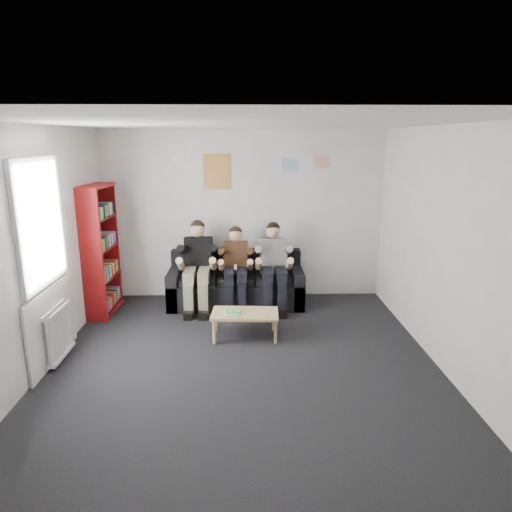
% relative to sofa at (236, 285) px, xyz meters
% --- Properties ---
extents(room_shell, '(5.00, 5.00, 5.00)m').
position_rel_sofa_xyz_m(room_shell, '(0.11, -2.10, 1.06)').
color(room_shell, black).
rests_on(room_shell, ground).
extents(sofa, '(2.09, 0.85, 0.81)m').
position_rel_sofa_xyz_m(sofa, '(0.00, 0.00, 0.00)').
color(sofa, black).
rests_on(sofa, ground).
extents(bookshelf, '(0.29, 0.86, 1.92)m').
position_rel_sofa_xyz_m(bookshelf, '(-1.97, -0.32, 0.67)').
color(bookshelf, maroon).
rests_on(bookshelf, ground).
extents(coffee_table, '(0.87, 0.48, 0.35)m').
position_rel_sofa_xyz_m(coffee_table, '(0.13, -1.31, 0.02)').
color(coffee_table, tan).
rests_on(coffee_table, ground).
extents(game_cases, '(0.22, 0.18, 0.03)m').
position_rel_sofa_xyz_m(game_cases, '(-0.03, -1.34, 0.07)').
color(game_cases, white).
rests_on(game_cases, coffee_table).
extents(person_left, '(0.43, 0.92, 1.35)m').
position_rel_sofa_xyz_m(person_left, '(-0.58, -0.20, 0.37)').
color(person_left, black).
rests_on(person_left, sofa).
extents(person_middle, '(0.38, 0.81, 1.25)m').
position_rel_sofa_xyz_m(person_middle, '(-0.00, -0.19, 0.34)').
color(person_middle, '#55311C').
rests_on(person_middle, sofa).
extents(person_right, '(0.41, 0.88, 1.31)m').
position_rel_sofa_xyz_m(person_right, '(0.58, -0.20, 0.36)').
color(person_right, white).
rests_on(person_right, sofa).
extents(radiator, '(0.10, 0.64, 0.60)m').
position_rel_sofa_xyz_m(radiator, '(-2.04, -1.90, 0.06)').
color(radiator, white).
rests_on(radiator, ground).
extents(window, '(0.05, 1.30, 2.36)m').
position_rel_sofa_xyz_m(window, '(-2.11, -1.90, 0.74)').
color(window, white).
rests_on(window, room_shell).
extents(poster_large, '(0.42, 0.01, 0.55)m').
position_rel_sofa_xyz_m(poster_large, '(-0.29, 0.38, 1.76)').
color(poster_large, gold).
rests_on(poster_large, room_shell).
extents(poster_blue, '(0.25, 0.01, 0.20)m').
position_rel_sofa_xyz_m(poster_blue, '(0.86, 0.38, 1.86)').
color(poster_blue, '#459FED').
rests_on(poster_blue, room_shell).
extents(poster_pink, '(0.22, 0.01, 0.18)m').
position_rel_sofa_xyz_m(poster_pink, '(1.36, 0.38, 1.91)').
color(poster_pink, '#E347B5').
rests_on(poster_pink, room_shell).
extents(poster_sign, '(0.20, 0.01, 0.14)m').
position_rel_sofa_xyz_m(poster_sign, '(-0.89, 0.38, 1.96)').
color(poster_sign, white).
rests_on(poster_sign, room_shell).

